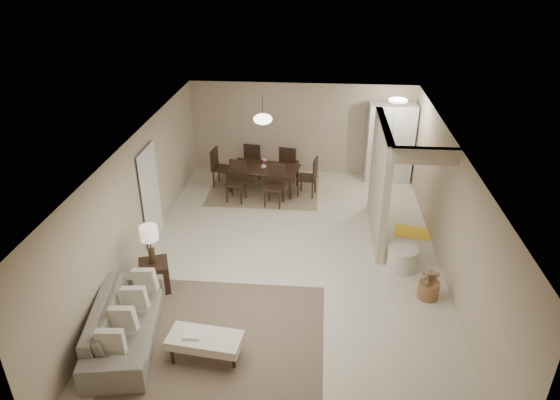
# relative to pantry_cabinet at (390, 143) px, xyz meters

# --- Properties ---
(floor) EXTENTS (9.00, 9.00, 0.00)m
(floor) POSITION_rel_pantry_cabinet_xyz_m (-2.35, -4.15, -1.05)
(floor) COLOR beige
(floor) RESTS_ON ground
(ceiling) EXTENTS (9.00, 9.00, 0.00)m
(ceiling) POSITION_rel_pantry_cabinet_xyz_m (-2.35, -4.15, 1.45)
(ceiling) COLOR white
(ceiling) RESTS_ON back_wall
(back_wall) EXTENTS (6.00, 0.00, 6.00)m
(back_wall) POSITION_rel_pantry_cabinet_xyz_m (-2.35, 0.35, 0.20)
(back_wall) COLOR #BDAC8F
(back_wall) RESTS_ON floor
(left_wall) EXTENTS (0.00, 9.00, 9.00)m
(left_wall) POSITION_rel_pantry_cabinet_xyz_m (-5.35, -4.15, 0.20)
(left_wall) COLOR #BDAC8F
(left_wall) RESTS_ON floor
(right_wall) EXTENTS (0.00, 9.00, 9.00)m
(right_wall) POSITION_rel_pantry_cabinet_xyz_m (0.65, -4.15, 0.20)
(right_wall) COLOR #BDAC8F
(right_wall) RESTS_ON floor
(partition) EXTENTS (0.15, 2.50, 2.50)m
(partition) POSITION_rel_pantry_cabinet_xyz_m (-0.55, -2.90, 0.20)
(partition) COLOR #BDAC8F
(partition) RESTS_ON floor
(doorway) EXTENTS (0.04, 0.90, 2.04)m
(doorway) POSITION_rel_pantry_cabinet_xyz_m (-5.32, -3.55, -0.03)
(doorway) COLOR black
(doorway) RESTS_ON floor
(pantry_cabinet) EXTENTS (1.20, 0.55, 2.10)m
(pantry_cabinet) POSITION_rel_pantry_cabinet_xyz_m (0.00, 0.00, 0.00)
(pantry_cabinet) COLOR silver
(pantry_cabinet) RESTS_ON floor
(flush_light) EXTENTS (0.44, 0.44, 0.05)m
(flush_light) POSITION_rel_pantry_cabinet_xyz_m (-0.05, -0.95, 1.41)
(flush_light) COLOR white
(flush_light) RESTS_ON ceiling
(living_rug) EXTENTS (3.20, 3.20, 0.01)m
(living_rug) POSITION_rel_pantry_cabinet_xyz_m (-3.25, -6.63, -1.04)
(living_rug) COLOR brown
(living_rug) RESTS_ON floor
(sofa) EXTENTS (2.52, 1.32, 0.70)m
(sofa) POSITION_rel_pantry_cabinet_xyz_m (-4.80, -6.63, -0.70)
(sofa) COLOR gray
(sofa) RESTS_ON floor
(ottoman_bench) EXTENTS (1.18, 0.64, 0.40)m
(ottoman_bench) POSITION_rel_pantry_cabinet_xyz_m (-3.45, -6.93, -0.73)
(ottoman_bench) COLOR beige
(ottoman_bench) RESTS_ON living_rug
(side_table) EXTENTS (0.66, 0.66, 0.57)m
(side_table) POSITION_rel_pantry_cabinet_xyz_m (-4.75, -5.31, -0.77)
(side_table) COLOR black
(side_table) RESTS_ON floor
(table_lamp) EXTENTS (0.32, 0.32, 0.76)m
(table_lamp) POSITION_rel_pantry_cabinet_xyz_m (-4.75, -5.31, 0.08)
(table_lamp) COLOR #45331D
(table_lamp) RESTS_ON side_table
(round_pouf) EXTENTS (0.58, 0.58, 0.45)m
(round_pouf) POSITION_rel_pantry_cabinet_xyz_m (-0.14, -4.25, -0.82)
(round_pouf) COLOR beige
(round_pouf) RESTS_ON floor
(wicker_basket) EXTENTS (0.44, 0.44, 0.32)m
(wicker_basket) POSITION_rel_pantry_cabinet_xyz_m (0.22, -5.13, -0.89)
(wicker_basket) COLOR brown
(wicker_basket) RESTS_ON floor
(dining_rug) EXTENTS (2.80, 2.10, 0.01)m
(dining_rug) POSITION_rel_pantry_cabinet_xyz_m (-3.24, -0.96, -1.04)
(dining_rug) COLOR brown
(dining_rug) RESTS_ON floor
(dining_table) EXTENTS (1.90, 1.27, 0.62)m
(dining_table) POSITION_rel_pantry_cabinet_xyz_m (-3.24, -0.96, -0.74)
(dining_table) COLOR black
(dining_table) RESTS_ON dining_rug
(dining_chairs) EXTENTS (2.76, 2.18, 1.01)m
(dining_chairs) POSITION_rel_pantry_cabinet_xyz_m (-3.24, -0.96, -0.54)
(dining_chairs) COLOR black
(dining_chairs) RESTS_ON dining_rug
(vase) EXTENTS (0.14, 0.14, 0.14)m
(vase) POSITION_rel_pantry_cabinet_xyz_m (-3.24, -0.96, -0.36)
(vase) COLOR white
(vase) RESTS_ON dining_table
(yellow_mat) EXTENTS (0.96, 0.68, 0.01)m
(yellow_mat) POSITION_rel_pantry_cabinet_xyz_m (0.35, -2.84, -1.04)
(yellow_mat) COLOR yellow
(yellow_mat) RESTS_ON floor
(pendant_light) EXTENTS (0.46, 0.46, 0.71)m
(pendant_light) POSITION_rel_pantry_cabinet_xyz_m (-3.24, -0.96, 0.87)
(pendant_light) COLOR #45331D
(pendant_light) RESTS_ON ceiling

